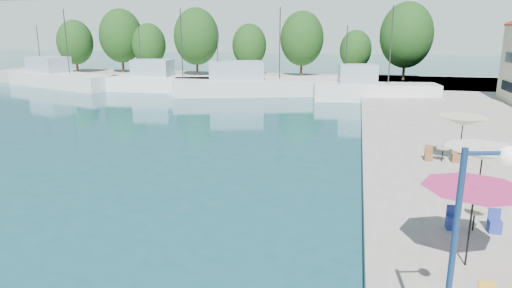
% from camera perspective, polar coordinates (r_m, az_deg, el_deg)
% --- Properties ---
extents(quay_far, '(90.00, 16.00, 0.60)m').
position_cam_1_polar(quay_far, '(65.15, 0.46, 7.96)').
color(quay_far, gray).
rests_on(quay_far, ground).
extents(hill_west, '(180.00, 40.00, 16.00)m').
position_cam_1_polar(hill_west, '(160.29, -0.35, 14.59)').
color(hill_west, gray).
rests_on(hill_west, ground).
extents(hill_east, '(140.00, 40.00, 12.00)m').
position_cam_1_polar(hill_east, '(179.69, 24.16, 12.72)').
color(hill_east, gray).
rests_on(hill_east, ground).
extents(trawler_01, '(17.73, 10.08, 10.20)m').
position_cam_1_polar(trawler_01, '(65.79, -23.32, 7.53)').
color(trawler_01, silver).
rests_on(trawler_01, ground).
extents(trawler_02, '(15.38, 4.59, 10.20)m').
position_cam_1_polar(trawler_02, '(57.24, -10.94, 7.57)').
color(trawler_02, white).
rests_on(trawler_02, ground).
extents(trawler_03, '(21.01, 11.11, 10.20)m').
position_cam_1_polar(trawler_03, '(53.63, 0.19, 7.38)').
color(trawler_03, silver).
rests_on(trawler_03, ground).
extents(trawler_04, '(13.33, 5.16, 10.20)m').
position_cam_1_polar(trawler_04, '(50.55, 14.30, 6.51)').
color(trawler_04, white).
rests_on(trawler_04, ground).
extents(tree_01, '(5.50, 5.50, 8.13)m').
position_cam_1_polar(tree_01, '(78.31, -21.69, 11.73)').
color(tree_01, '#3F2B19').
rests_on(tree_01, quay_far).
extents(tree_02, '(6.64, 6.64, 9.83)m').
position_cam_1_polar(tree_02, '(76.32, -16.53, 12.84)').
color(tree_02, '#3F2B19').
rests_on(tree_02, quay_far).
extents(tree_03, '(5.14, 5.14, 7.61)m').
position_cam_1_polar(tree_03, '(73.47, -13.23, 12.00)').
color(tree_03, '#3F2B19').
rests_on(tree_03, quay_far).
extents(tree_04, '(6.63, 6.63, 9.81)m').
position_cam_1_polar(tree_04, '(69.41, -7.47, 13.18)').
color(tree_04, '#3F2B19').
rests_on(tree_04, quay_far).
extents(tree_05, '(5.10, 5.10, 7.54)m').
position_cam_1_polar(tree_05, '(69.60, -0.83, 12.22)').
color(tree_05, '#3F2B19').
rests_on(tree_05, quay_far).
extents(tree_06, '(6.31, 6.31, 9.34)m').
position_cam_1_polar(tree_06, '(68.52, 5.76, 12.98)').
color(tree_06, '#3F2B19').
rests_on(tree_06, quay_far).
extents(tree_07, '(4.50, 4.50, 6.66)m').
position_cam_1_polar(tree_07, '(68.36, 12.34, 11.43)').
color(tree_07, '#3F2B19').
rests_on(tree_07, quay_far).
extents(tree_08, '(6.98, 6.98, 10.34)m').
position_cam_1_polar(tree_08, '(65.76, 18.29, 12.79)').
color(tree_08, '#3F2B19').
rests_on(tree_08, quay_far).
extents(umbrella_pink, '(3.08, 3.08, 2.51)m').
position_cam_1_polar(umbrella_pink, '(14.96, 25.57, -5.88)').
color(umbrella_pink, black).
rests_on(umbrella_pink, quay_right).
extents(umbrella_white, '(3.01, 3.01, 2.44)m').
position_cam_1_polar(umbrella_white, '(20.23, 26.48, -1.10)').
color(umbrella_white, black).
rests_on(umbrella_white, quay_right).
extents(umbrella_cream, '(2.56, 2.56, 2.52)m').
position_cam_1_polar(umbrella_cream, '(26.37, 24.48, 2.61)').
color(umbrella_cream, black).
rests_on(umbrella_cream, quay_right).
extents(cafe_table_02, '(1.82, 0.70, 0.76)m').
position_cam_1_polar(cafe_table_02, '(18.26, 25.53, -8.91)').
color(cafe_table_02, black).
rests_on(cafe_table_02, quay_right).
extents(cafe_table_03, '(1.82, 0.70, 0.76)m').
position_cam_1_polar(cafe_table_03, '(26.64, 22.25, -1.43)').
color(cafe_table_03, black).
rests_on(cafe_table_03, quay_right).
extents(street_lamp, '(1.02, 0.43, 5.03)m').
position_cam_1_polar(street_lamp, '(9.53, 25.48, -9.28)').
color(street_lamp, navy).
rests_on(street_lamp, quay_right).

